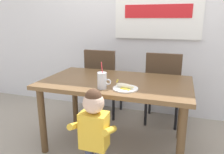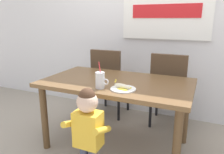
# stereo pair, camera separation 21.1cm
# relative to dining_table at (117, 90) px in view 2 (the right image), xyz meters

# --- Properties ---
(ground_plane) EXTENTS (24.00, 24.00, 0.00)m
(ground_plane) POSITION_rel_dining_table_xyz_m (0.00, 0.00, -0.64)
(ground_plane) COLOR #9E9384
(back_wall) EXTENTS (6.40, 0.17, 2.90)m
(back_wall) POSITION_rel_dining_table_xyz_m (0.00, 1.05, 0.81)
(back_wall) COLOR silver
(back_wall) RESTS_ON ground
(dining_table) EXTENTS (1.50, 0.87, 0.74)m
(dining_table) POSITION_rel_dining_table_xyz_m (0.00, 0.00, 0.00)
(dining_table) COLOR brown
(dining_table) RESTS_ON ground
(dining_chair_left) EXTENTS (0.44, 0.44, 0.96)m
(dining_chair_left) POSITION_rel_dining_table_xyz_m (-0.40, 0.67, -0.10)
(dining_chair_left) COLOR #4C3826
(dining_chair_left) RESTS_ON ground
(dining_chair_right) EXTENTS (0.44, 0.44, 0.96)m
(dining_chair_right) POSITION_rel_dining_table_xyz_m (0.43, 0.66, -0.10)
(dining_chair_right) COLOR #4C3826
(dining_chair_right) RESTS_ON ground
(toddler_standing) EXTENTS (0.33, 0.24, 0.84)m
(toddler_standing) POSITION_rel_dining_table_xyz_m (-0.00, -0.60, -0.12)
(toddler_standing) COLOR #3F4760
(toddler_standing) RESTS_ON ground
(milk_cup) EXTENTS (0.13, 0.08, 0.25)m
(milk_cup) POSITION_rel_dining_table_xyz_m (-0.04, -0.29, 0.16)
(milk_cup) COLOR silver
(milk_cup) RESTS_ON dining_table
(snack_plate) EXTENTS (0.23, 0.23, 0.01)m
(snack_plate) POSITION_rel_dining_table_xyz_m (0.16, -0.24, 0.10)
(snack_plate) COLOR white
(snack_plate) RESTS_ON dining_table
(peeled_banana) EXTENTS (0.18, 0.13, 0.07)m
(peeled_banana) POSITION_rel_dining_table_xyz_m (0.16, -0.24, 0.13)
(peeled_banana) COLOR #F4EAC6
(peeled_banana) RESTS_ON snack_plate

